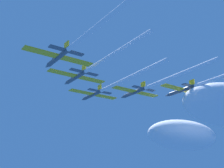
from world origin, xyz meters
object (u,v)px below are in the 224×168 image
Objects in this scene: jet_left_outer at (78,42)px; jet_lead at (110,86)px; jet_left_wing at (93,67)px; jet_right_outer at (206,82)px; jet_right_wing at (154,85)px.

jet_lead is at bearing 42.76° from jet_left_outer.
jet_right_outer is at bearing -17.80° from jet_left_wing.
jet_right_wing reaches higher than jet_left_outer.
jet_lead is 31.65m from jet_left_outer.
jet_right_wing is at bearing 136.61° from jet_right_outer.
jet_left_wing is at bearing -179.79° from jet_right_wing.
jet_left_wing is 1.00× the size of jet_right_wing.
jet_lead is 29.37m from jet_right_outer.
jet_right_wing is at bearing 19.68° from jet_left_outer.
jet_right_outer reaches higher than jet_right_wing.
jet_right_wing is (9.54, -9.77, -0.26)m from jet_lead.
jet_left_wing is at bearing 162.20° from jet_right_outer.
jet_left_wing reaches higher than jet_left_outer.
jet_lead reaches higher than jet_right_outer.
jet_lead is 13.65m from jet_right_wing.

